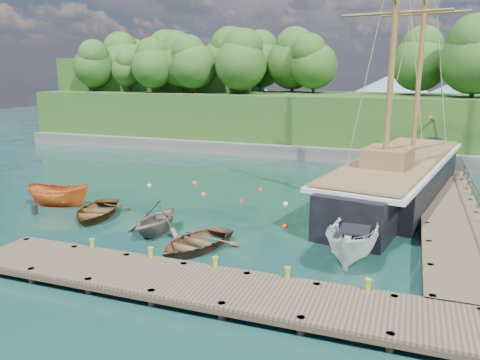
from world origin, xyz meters
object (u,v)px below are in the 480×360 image
(rowboat_0, at_px, (97,217))
(rowboat_1, at_px, (157,233))
(rowboat_2, at_px, (195,249))
(schooner, at_px, (398,181))
(motorboat_orange, at_px, (60,206))
(cabin_boat_white, at_px, (353,259))

(rowboat_0, xyz_separation_m, rowboat_1, (4.81, -1.34, 0.00))
(rowboat_2, distance_m, schooner, 16.02)
(rowboat_0, height_order, motorboat_orange, motorboat_orange)
(rowboat_0, relative_size, cabin_boat_white, 0.83)
(rowboat_2, height_order, schooner, schooner)
(rowboat_2, distance_m, motorboat_orange, 11.92)
(rowboat_2, bearing_deg, rowboat_0, 176.78)
(rowboat_1, relative_size, cabin_boat_white, 0.67)
(rowboat_0, relative_size, rowboat_2, 1.03)
(rowboat_2, bearing_deg, schooner, 72.35)
(rowboat_0, height_order, rowboat_2, rowboat_0)
(rowboat_1, height_order, motorboat_orange, rowboat_1)
(rowboat_1, height_order, rowboat_2, rowboat_1)
(rowboat_1, bearing_deg, cabin_boat_white, 1.65)
(rowboat_2, height_order, cabin_boat_white, cabin_boat_white)
(rowboat_2, relative_size, cabin_boat_white, 0.81)
(rowboat_1, relative_size, motorboat_orange, 0.87)
(motorboat_orange, distance_m, cabin_boat_white, 18.79)
(schooner, bearing_deg, rowboat_1, -123.04)
(motorboat_orange, relative_size, cabin_boat_white, 0.77)
(rowboat_0, distance_m, schooner, 19.68)
(rowboat_0, relative_size, rowboat_1, 1.25)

